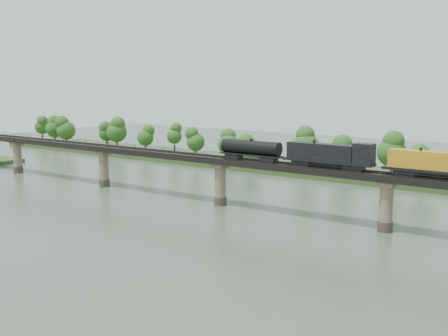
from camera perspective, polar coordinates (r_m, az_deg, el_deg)
The scene contains 6 objects.
ground at distance 111.27m, azimuth -9.58°, elevation -6.49°, with size 400.00×400.00×0.00m, color #374637.
far_bank at distance 179.77m, azimuth 10.02°, elevation -0.34°, with size 300.00×24.00×1.60m, color #29451B.
bridge at distance 132.26m, azimuth -0.38°, elevation -1.47°, with size 236.00×30.00×11.50m.
bridge_superstructure at distance 131.26m, azimuth -0.38°, elevation 1.25°, with size 220.00×4.90×0.75m.
far_treeline at distance 178.43m, azimuth 7.09°, elevation 2.27°, with size 289.06×17.54×13.60m.
freight_train at distance 111.65m, azimuth 17.34°, elevation 0.69°, with size 80.21×3.13×5.52m.
Camera 1 is at (76.73, -75.04, 29.39)m, focal length 45.00 mm.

